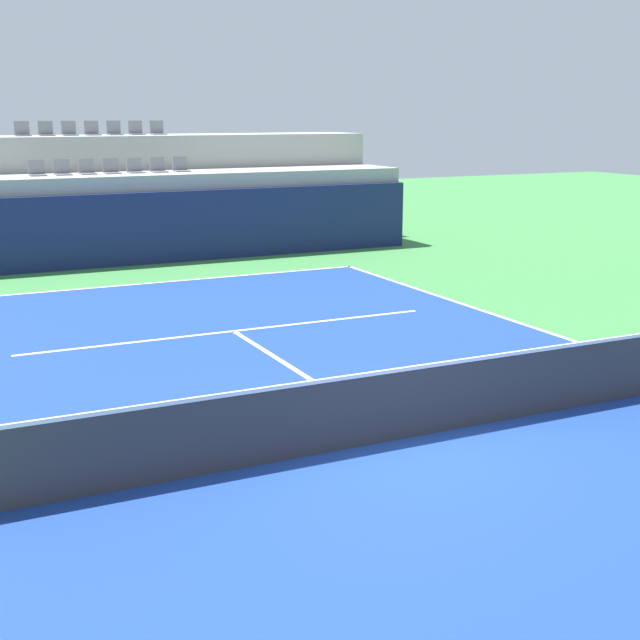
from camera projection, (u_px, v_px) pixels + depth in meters
ground_plane at (404, 439)px, 11.46m from camera, size 80.00×80.00×0.00m
court_surface at (404, 439)px, 11.46m from camera, size 11.00×24.00×0.01m
baseline_far at (157, 283)px, 21.93m from camera, size 11.00×0.10×0.00m
service_line_far at (234, 331)px, 17.07m from camera, size 8.26×0.10×0.00m
centre_service_line at (302, 374)px, 14.26m from camera, size 0.10×6.40×0.00m
back_wall at (126, 229)px, 24.28m from camera, size 17.63×0.30×2.01m
stands_tier_lower at (115, 216)px, 25.41m from camera, size 17.63×2.40×2.45m
stands_tier_upper at (96, 192)px, 27.39m from camera, size 17.63×2.40×3.47m
seating_row_lower at (111, 169)px, 25.18m from camera, size 4.57×0.44×0.44m
seating_row_upper at (92, 131)px, 27.05m from camera, size 4.57×0.44×0.44m
tennis_net at (405, 402)px, 11.34m from camera, size 11.08×0.08×1.07m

